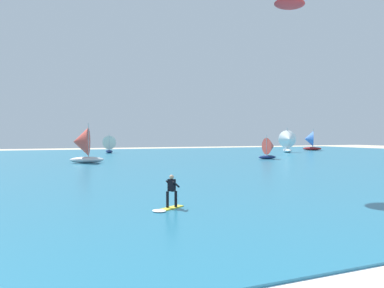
% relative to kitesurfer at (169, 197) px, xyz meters
% --- Properties ---
extents(ocean, '(160.00, 90.00, 0.10)m').
position_rel_kitesurfer_xyz_m(ocean, '(2.83, 35.89, -0.65)').
color(ocean, '#236B89').
rests_on(ocean, ground).
extents(shoreline_foam, '(71.29, 2.80, 0.01)m').
position_rel_kitesurfer_xyz_m(shoreline_foam, '(1.73, -9.05, -0.70)').
color(shoreline_foam, white).
rests_on(shoreline_foam, ground).
extents(kitesurfer, '(1.95, 1.54, 1.67)m').
position_rel_kitesurfer_xyz_m(kitesurfer, '(0.00, 0.00, 0.00)').
color(kitesurfer, yellow).
rests_on(kitesurfer, ocean).
extents(sailboat_center_horizon, '(4.84, 4.54, 5.38)m').
position_rel_kitesurfer_xyz_m(sailboat_center_horizon, '(54.38, 54.38, 1.86)').
color(sailboat_center_horizon, maroon).
rests_on(sailboat_center_horizon, ocean).
extents(sailboat_anchored_offshore, '(3.16, 2.66, 3.73)m').
position_rel_kitesurfer_xyz_m(sailboat_anchored_offshore, '(26.01, 29.88, 1.11)').
color(sailboat_anchored_offshore, navy).
rests_on(sailboat_anchored_offshore, ocean).
extents(sailboat_far_left, '(4.68, 4.08, 5.29)m').
position_rel_kitesurfer_xyz_m(sailboat_far_left, '(-2.02, 31.99, 1.82)').
color(sailboat_far_left, silver).
rests_on(sailboat_far_left, ocean).
extents(sailboat_far_right, '(4.35, 4.86, 5.46)m').
position_rel_kitesurfer_xyz_m(sailboat_far_right, '(41.99, 46.53, 1.90)').
color(sailboat_far_right, white).
rests_on(sailboat_far_right, ocean).
extents(sailboat_mid_right, '(3.08, 3.60, 4.13)m').
position_rel_kitesurfer_xyz_m(sailboat_mid_right, '(5.17, 59.22, 1.29)').
color(sailboat_mid_right, navy).
rests_on(sailboat_mid_right, ocean).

